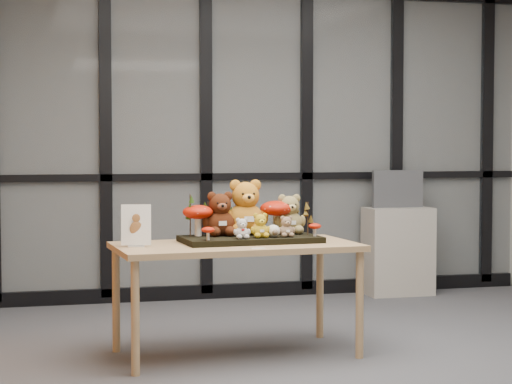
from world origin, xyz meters
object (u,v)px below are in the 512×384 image
object	(u,v)px
plush_cream_hedgehog	(273,230)
mushroom_back_right	(276,216)
mushroom_back_left	(198,219)
bear_pooh_yellow	(245,204)
cabinet	(398,251)
bear_small_yellow	(260,224)
sign_holder	(136,228)
monitor	(398,189)
mushroom_front_left	(208,233)
mushroom_front_right	(315,229)
bear_brown_medium	(220,211)
bear_beige_small	(286,225)
bear_white_bow	(242,227)
display_table	(236,254)
bear_tan_back	(289,212)
diorama_tray	(250,239)

from	to	relation	value
plush_cream_hedgehog	mushroom_back_right	world-z (taller)	mushroom_back_right
mushroom_back_left	bear_pooh_yellow	bearing A→B (deg)	5.11
cabinet	bear_pooh_yellow	bearing A→B (deg)	-136.30
bear_small_yellow	sign_holder	distance (m)	0.78
monitor	bear_pooh_yellow	bearing A→B (deg)	-135.99
mushroom_front_left	mushroom_front_right	size ratio (longest dim) A/B	1.01
bear_brown_medium	monitor	distance (m)	2.68
bear_beige_small	mushroom_back_right	xyz separation A→B (m)	(-0.01, 0.21, 0.05)
bear_white_bow	monitor	size ratio (longest dim) A/B	0.31
bear_beige_small	mushroom_front_right	bearing A→B (deg)	-2.83
plush_cream_hedgehog	mushroom_front_left	size ratio (longest dim) A/B	0.96
display_table	mushroom_front_right	size ratio (longest dim) A/B	17.07
bear_white_bow	mushroom_front_left	distance (m)	0.23
bear_tan_back	mushroom_back_left	xyz separation A→B (m)	(-0.61, -0.01, -0.03)
cabinet	bear_brown_medium	bearing A→B (deg)	-138.42
bear_pooh_yellow	cabinet	xyz separation A→B (m)	(1.82, 1.74, -0.56)
mushroom_back_left	sign_holder	xyz separation A→B (m)	(-0.42, -0.18, -0.03)
bear_tan_back	sign_holder	size ratio (longest dim) A/B	1.10
bear_brown_medium	monitor	bearing A→B (deg)	38.26
mushroom_front_right	cabinet	bearing A→B (deg)	54.07
bear_white_bow	monitor	xyz separation A→B (m)	(1.91, 2.01, 0.12)
plush_cream_hedgehog	bear_small_yellow	bearing A→B (deg)	-178.50
bear_pooh_yellow	mushroom_front_right	world-z (taller)	bear_pooh_yellow
bear_white_bow	bear_beige_small	xyz separation A→B (m)	(0.30, 0.04, 0.00)
bear_white_bow	plush_cream_hedgehog	distance (m)	0.22
plush_cream_hedgehog	sign_holder	world-z (taller)	sign_holder
diorama_tray	sign_holder	distance (m)	0.75
bear_tan_back	monitor	world-z (taller)	monitor
display_table	cabinet	distance (m)	2.74
bear_brown_medium	mushroom_front_left	bearing A→B (deg)	-120.32
bear_small_yellow	plush_cream_hedgehog	world-z (taller)	bear_small_yellow
bear_pooh_yellow	bear_white_bow	size ratio (longest dim) A/B	2.74
plush_cream_hedgehog	mushroom_back_left	world-z (taller)	mushroom_back_left
diorama_tray	bear_beige_small	bearing A→B (deg)	-28.29
sign_holder	plush_cream_hedgehog	bearing A→B (deg)	8.36
display_table	bear_small_yellow	xyz separation A→B (m)	(0.15, -0.04, 0.19)
bear_pooh_yellow	bear_small_yellow	xyz separation A→B (m)	(0.04, -0.22, -0.11)
plush_cream_hedgehog	monitor	xyz separation A→B (m)	(1.69, 1.97, 0.15)
bear_beige_small	mushroom_front_left	xyz separation A→B (m)	(-0.52, -0.08, -0.03)
mushroom_back_right	mushroom_front_left	world-z (taller)	mushroom_back_right
mushroom_front_left	monitor	world-z (taller)	monitor
mushroom_back_left	sign_holder	distance (m)	0.46
bear_pooh_yellow	bear_small_yellow	world-z (taller)	bear_pooh_yellow
bear_small_yellow	plush_cream_hedgehog	size ratio (longest dim) A/B	1.96
mushroom_back_left	mushroom_front_left	size ratio (longest dim) A/B	2.41
diorama_tray	bear_beige_small	xyz separation A→B (m)	(0.21, -0.10, 0.09)
plush_cream_hedgehog	monitor	world-z (taller)	monitor
monitor	sign_holder	bearing A→B (deg)	-142.45
mushroom_back_right	bear_pooh_yellow	bearing A→B (deg)	176.88
bear_tan_back	bear_small_yellow	distance (m)	0.33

